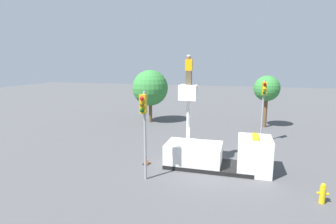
% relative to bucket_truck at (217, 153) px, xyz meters
% --- Properties ---
extents(ground_plane, '(120.00, 120.00, 0.00)m').
position_rel_bucket_truck_xyz_m(ground_plane, '(-0.49, 0.00, -0.96)').
color(ground_plane, '#4C4C4F').
extents(bucket_truck, '(6.27, 2.17, 5.07)m').
position_rel_bucket_truck_xyz_m(bucket_truck, '(0.00, 0.00, 0.00)').
color(bucket_truck, black).
rests_on(bucket_truck, ground).
extents(worker, '(0.40, 0.26, 1.75)m').
position_rel_bucket_truck_xyz_m(worker, '(-1.80, 0.00, 4.99)').
color(worker, brown).
rests_on(worker, bucket_truck).
extents(traffic_light_pole, '(0.34, 0.57, 4.91)m').
position_rel_bucket_truck_xyz_m(traffic_light_pole, '(-3.65, -2.75, 2.52)').
color(traffic_light_pole, gray).
rests_on(traffic_light_pole, ground).
extents(traffic_light_across, '(0.34, 0.57, 5.08)m').
position_rel_bucket_truck_xyz_m(traffic_light_across, '(2.97, 6.17, 2.64)').
color(traffic_light_across, gray).
rests_on(traffic_light_across, ground).
extents(fire_hydrant, '(0.50, 0.26, 0.97)m').
position_rel_bucket_truck_xyz_m(fire_hydrant, '(5.05, -2.85, -0.48)').
color(fire_hydrant, gold).
rests_on(fire_hydrant, ground).
extents(traffic_cone_rear, '(0.42, 0.42, 0.60)m').
position_rel_bucket_truck_xyz_m(traffic_cone_rear, '(-4.37, -0.55, -0.68)').
color(traffic_cone_rear, black).
rests_on(traffic_cone_rear, ground).
extents(tree_left_bg, '(3.80, 3.80, 5.64)m').
position_rel_bucket_truck_xyz_m(tree_left_bg, '(-8.13, 11.06, 2.77)').
color(tree_left_bg, brown).
rests_on(tree_left_bg, ground).
extents(tree_right_bg, '(2.51, 2.51, 5.16)m').
position_rel_bucket_truck_xyz_m(tree_right_bg, '(3.70, 11.97, 2.89)').
color(tree_right_bg, brown).
rests_on(tree_right_bg, ground).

